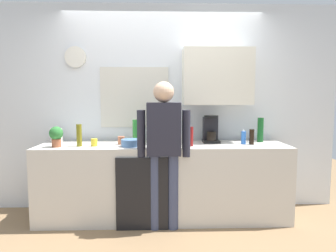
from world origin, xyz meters
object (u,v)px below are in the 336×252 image
Objects in this scene: bottle_olive_oil at (79,135)px; cup_terracotta_mug at (121,140)px; bottle_amber_beer at (164,135)px; person_at_sink at (164,143)px; bottle_dark_sauce at (252,137)px; storage_canister at (57,135)px; cup_yellow_cup at (94,142)px; dish_soap at (244,137)px; coffee_maker at (211,130)px; bottle_clear_soda at (136,131)px; bottle_red_vinegar at (190,136)px; cup_white_mug at (184,139)px; mixing_bowl at (131,143)px; bottle_green_wine at (260,130)px; potted_plant at (56,135)px.

bottle_olive_oil is 2.72× the size of cup_terracotta_mug.
person_at_sink is at bearing -91.53° from bottle_amber_beer.
storage_canister is at bearing 173.77° from bottle_dark_sauce.
bottle_amber_beer is 0.92× the size of bottle_olive_oil.
dish_soap is (1.73, 0.12, 0.04)m from cup_yellow_cup.
coffee_maker reaches higher than bottle_amber_beer.
bottle_red_vinegar is at bearing -24.18° from bottle_clear_soda.
bottle_dark_sauce is at bearing 1.95° from bottle_olive_oil.
storage_canister is (-1.56, 0.10, 0.04)m from cup_white_mug.
coffee_maker is 3.88× the size of cup_yellow_cup.
cup_terracotta_mug is at bearing -172.75° from cup_white_mug.
mixing_bowl is at bearing -173.90° from dish_soap.
bottle_amber_beer is 1.03m from bottle_dark_sauce.
bottle_red_vinegar is at bearing 0.14° from mixing_bowl.
cup_terracotta_mug is (-1.08, -0.12, -0.10)m from coffee_maker.
coffee_maker reaches higher than cup_white_mug.
person_at_sink is (0.33, -0.47, -0.08)m from bottle_clear_soda.
cup_white_mug is at bearing 102.95° from bottle_red_vinegar.
bottle_red_vinegar is (0.63, -0.28, -0.03)m from bottle_clear_soda.
bottle_dark_sauce is at bearing -1.28° from bottle_amber_beer.
bottle_green_wine is at bearing -1.26° from storage_canister.
bottle_dark_sauce is at bearing -2.42° from cup_terracotta_mug.
dish_soap reaches higher than cup_terracotta_mug.
person_at_sink is (-0.58, -0.46, -0.08)m from coffee_maker.
bottle_green_wine is 1.36× the size of mixing_bowl.
bottle_amber_beer reaches higher than mixing_bowl.
bottle_red_vinegar is at bearing -135.19° from coffee_maker.
bottle_green_wine is at bearing 7.10° from bottle_olive_oil.
bottle_clear_soda reaches higher than cup_white_mug.
potted_plant reaches higher than cup_white_mug.
coffee_maker is 1.80m from potted_plant.
bottle_amber_beer is 0.40m from mixing_bowl.
bottle_clear_soda is at bearing -179.83° from bottle_green_wine.
coffee_maker is 1.90m from storage_canister.
bottle_red_vinegar is 0.36m from person_at_sink.
bottle_olive_oil reaches higher than cup_terracotta_mug.
dish_soap reaches higher than storage_canister.
person_at_sink is at bearing -119.92° from cup_white_mug.
dish_soap is (0.94, 0.03, -0.04)m from bottle_amber_beer.
cup_yellow_cup is at bearing -176.18° from dish_soap.
coffee_maker is 0.35m from cup_white_mug.
bottle_dark_sauce is 0.11× the size of person_at_sink.
bottle_dark_sauce is 0.64× the size of bottle_clear_soda.
person_at_sink reaches higher than bottle_amber_beer.
storage_canister is (-0.94, 0.35, 0.05)m from mixing_bowl.
bottle_olive_oil is at bearing -169.28° from cup_white_mug.
storage_canister is 1.41m from person_at_sink.
bottle_clear_soda reaches higher than cup_terracotta_mug.
bottle_dark_sauce reaches higher than cup_terracotta_mug.
potted_plant is (-0.41, -0.04, 0.09)m from cup_yellow_cup.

